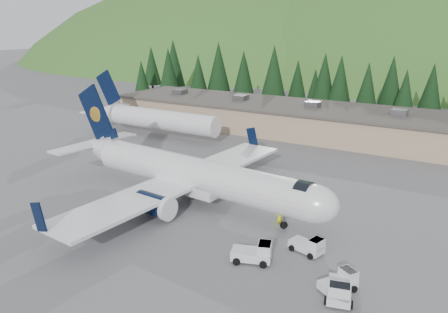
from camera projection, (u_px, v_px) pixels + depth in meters
ground at (197, 203)px, 50.04m from camera, size 600.00×600.00×0.00m
airliner at (190, 174)px, 49.69m from camera, size 37.10×34.85×12.30m
second_airliner at (151, 118)px, 79.31m from camera, size 27.50×11.00×10.05m
baggage_tug_a at (255, 253)px, 37.50m from camera, size 3.79×2.90×1.82m
baggage_tug_b at (309, 246)px, 38.91m from camera, size 3.32×2.46×1.61m
baggage_tug_c at (341, 281)px, 33.57m from camera, size 2.84×3.22×1.55m
terminal_building at (287, 117)px, 83.02m from camera, size 71.00×17.00×6.10m
baggage_tug_d at (339, 291)px, 32.23m from camera, size 2.67×3.66×1.79m
ramp_worker at (279, 218)px, 43.91m from camera, size 0.79×0.64×1.88m
tree_line at (320, 78)px, 100.41m from camera, size 114.34×17.78×14.19m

